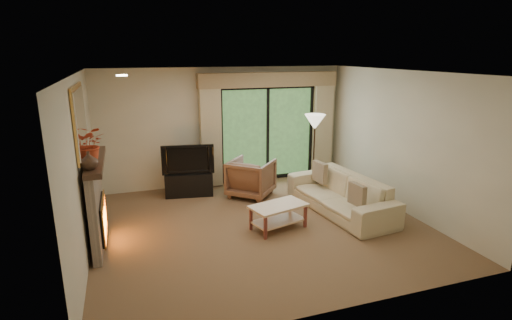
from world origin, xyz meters
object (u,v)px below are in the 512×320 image
object	(u,v)px
media_console	(189,184)
coffee_table	(278,217)
sofa	(340,194)
armchair	(251,178)

from	to	relation	value
media_console	coffee_table	bearing A→B (deg)	-52.91
media_console	sofa	size ratio (longest dim) A/B	0.41
sofa	coffee_table	distance (m)	1.42
armchair	coffee_table	bearing A→B (deg)	129.92
media_console	coffee_table	world-z (taller)	media_console
coffee_table	media_console	bearing A→B (deg)	103.20
media_console	coffee_table	xyz separation A→B (m)	(1.16, -2.15, -0.03)
media_console	sofa	world-z (taller)	sofa
armchair	sofa	bearing A→B (deg)	176.59
armchair	sofa	xyz separation A→B (m)	(1.32, -1.33, -0.04)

